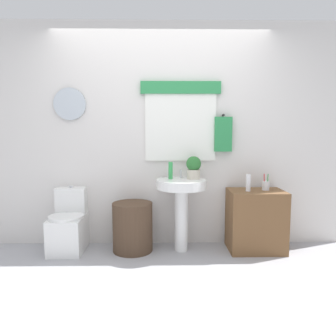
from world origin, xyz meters
TOP-DOWN VIEW (x-y plane):
  - ground_plane at (0.00, 0.00)m, footprint 8.00×8.00m
  - back_wall at (0.00, 1.15)m, footprint 4.40×0.18m
  - toilet at (-1.04, 0.88)m, footprint 0.38×0.51m
  - laundry_hamper at (-0.32, 0.85)m, footprint 0.45×0.45m
  - pedestal_sink at (0.23, 0.85)m, footprint 0.56×0.56m
  - faucet at (0.23, 0.97)m, footprint 0.03×0.03m
  - wooden_cabinet at (1.07, 0.85)m, footprint 0.61×0.44m
  - soap_bottle at (0.11, 0.90)m, footprint 0.05×0.05m
  - potted_plant at (0.37, 0.91)m, footprint 0.17×0.17m
  - lotion_bottle at (0.97, 0.81)m, footprint 0.05×0.05m
  - toothbrush_cup at (1.18, 0.87)m, footprint 0.08×0.08m

SIDE VIEW (x-z plane):
  - ground_plane at x=0.00m, z-range 0.00..0.00m
  - laundry_hamper at x=-0.32m, z-range 0.00..0.55m
  - toilet at x=-1.04m, z-range -0.08..0.64m
  - wooden_cabinet at x=1.07m, z-range 0.00..0.69m
  - pedestal_sink at x=0.23m, z-range 0.22..1.03m
  - toothbrush_cup at x=1.18m, z-range 0.65..0.83m
  - lotion_bottle at x=0.97m, z-range 0.69..0.88m
  - faucet at x=0.23m, z-range 0.81..0.91m
  - soap_bottle at x=0.11m, z-range 0.81..1.01m
  - potted_plant at x=0.37m, z-range 0.82..1.08m
  - back_wall at x=0.00m, z-range 0.01..2.61m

